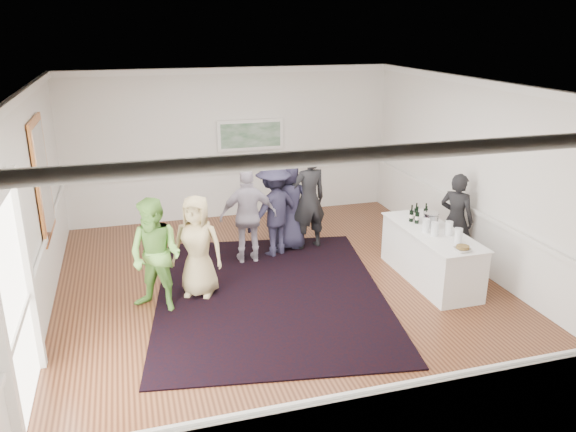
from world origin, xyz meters
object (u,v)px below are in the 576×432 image
object	(u,v)px
guest_green	(156,256)
bartender	(456,220)
guest_dark_a	(274,210)
guest_dark_b	(309,200)
guest_tan	(197,246)
serving_table	(431,255)
guest_navy	(288,204)
ice_bucket	(431,220)
nut_bowl	(463,249)
guest_lilac	(248,216)

from	to	relation	value
guest_green	bartender	bearing A→B (deg)	38.06
guest_green	guest_dark_a	xyz separation A→B (m)	(2.18, 1.53, 0.01)
guest_dark_b	guest_tan	bearing A→B (deg)	20.54
bartender	guest_dark_b	bearing A→B (deg)	22.76
guest_tan	guest_dark_b	size ratio (longest dim) A/B	0.85
serving_table	guest_tan	xyz separation A→B (m)	(-3.74, 0.53, 0.37)
serving_table	guest_green	distance (m)	4.41
guest_dark_b	guest_navy	xyz separation A→B (m)	(-0.36, 0.10, -0.09)
ice_bucket	nut_bowl	xyz separation A→B (m)	(-0.06, -1.05, -0.08)
guest_green	guest_lilac	distance (m)	2.15
guest_tan	nut_bowl	distance (m)	3.98
bartender	ice_bucket	distance (m)	0.76
bartender	guest_green	world-z (taller)	guest_green
bartender	ice_bucket	size ratio (longest dim) A/B	6.34
bartender	guest_lilac	distance (m)	3.61
guest_dark_a	nut_bowl	xyz separation A→B (m)	(2.18, -2.64, 0.04)
guest_lilac	guest_tan	bearing A→B (deg)	48.22
guest_green	guest_dark_a	bearing A→B (deg)	70.40
bartender	nut_bowl	size ratio (longest dim) A/B	6.72
bartender	guest_dark_a	world-z (taller)	guest_dark_a
serving_table	guest_green	xyz separation A→B (m)	(-4.39, 0.22, 0.42)
serving_table	guest_tan	distance (m)	3.80
guest_tan	ice_bucket	xyz separation A→B (m)	(3.79, -0.37, 0.17)
guest_green	guest_navy	world-z (taller)	guest_navy
serving_table	ice_bucket	bearing A→B (deg)	75.04
bartender	guest_navy	bearing A→B (deg)	24.83
guest_dark_a	guest_navy	distance (m)	0.42
guest_navy	ice_bucket	xyz separation A→B (m)	(1.90, -1.83, 0.11)
guest_lilac	guest_navy	bearing A→B (deg)	-150.32
guest_green	guest_dark_b	distance (m)	3.34
nut_bowl	bartender	bearing A→B (deg)	61.06
bartender	guest_navy	distance (m)	3.00
guest_dark_b	guest_navy	bearing A→B (deg)	-26.62
bartender	guest_tan	bearing A→B (deg)	54.66
guest_green	ice_bucket	size ratio (longest dim) A/B	6.59
guest_lilac	guest_dark_b	size ratio (longest dim) A/B	0.90
serving_table	nut_bowl	size ratio (longest dim) A/B	8.72
guest_dark_a	guest_dark_b	bearing A→B (deg)	165.93
guest_tan	serving_table	bearing A→B (deg)	15.59
guest_navy	nut_bowl	world-z (taller)	guest_navy
guest_dark_b	guest_lilac	bearing A→B (deg)	4.29
ice_bucket	nut_bowl	distance (m)	1.05
guest_dark_b	guest_green	bearing A→B (deg)	19.33
guest_green	serving_table	bearing A→B (deg)	32.41
serving_table	guest_lilac	bearing A→B (deg)	149.94
guest_navy	serving_table	bearing A→B (deg)	158.05
guest_dark_a	guest_dark_b	distance (m)	0.72
serving_table	guest_dark_a	xyz separation A→B (m)	(-2.20, 1.76, 0.43)
bartender	guest_tan	world-z (taller)	bartender
guest_dark_b	ice_bucket	bearing A→B (deg)	120.90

